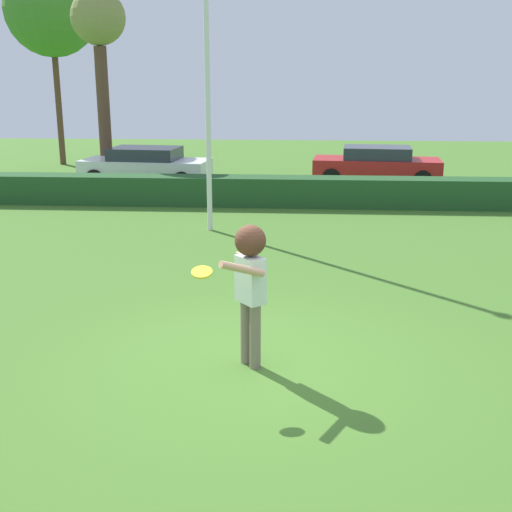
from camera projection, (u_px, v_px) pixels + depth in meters
The scene contains 9 objects.
ground_plane at pixel (252, 364), 8.20m from camera, with size 60.00×60.00×0.00m, color #467629.
person at pixel (250, 275), 7.84m from camera, with size 0.54×0.81×1.81m.
frisbee at pixel (202, 272), 7.38m from camera, with size 0.24×0.24×0.09m.
lamppost at pixel (207, 67), 14.36m from camera, with size 0.24×0.24×6.79m.
hedge_row at pixel (279, 191), 18.14m from camera, with size 20.00×0.90×0.81m, color #224E24.
parked_car_white at pixel (146, 164), 21.56m from camera, with size 4.35×2.14×1.25m.
parked_car_red at pixel (377, 163), 21.79m from camera, with size 4.34×2.11×1.25m.
willow_tree at pixel (51, 10), 25.21m from camera, with size 3.63×3.63×7.86m.
bare_elm_tree at pixel (99, 29), 21.57m from camera, with size 1.82×1.82×6.32m.
Camera 1 is at (0.57, -7.51, 3.51)m, focal length 45.41 mm.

